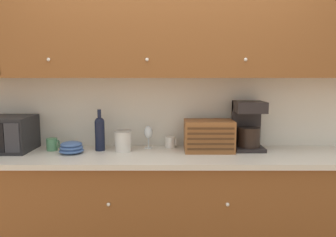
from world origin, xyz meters
The scene contains 13 objects.
wall_back centered at (0.00, 0.03, 1.30)m, with size 5.74×0.06×2.60m.
counter_unit centered at (0.00, -0.30, 0.47)m, with size 3.36×0.63×0.94m.
backsplash_panel centered at (0.00, -0.01, 1.23)m, with size 3.34×0.01×0.59m.
upper_cabinets centered at (0.16, -0.17, 1.90)m, with size 3.34×0.36×0.75m.
microwave centered at (-1.36, -0.21, 1.08)m, with size 0.51×0.37×0.28m.
mug_blue_second centered at (-0.94, -0.19, 0.99)m, with size 0.10×0.09×0.10m.
bowl_stack_on_counter centered at (-0.76, -0.30, 0.98)m, with size 0.19×0.19×0.09m.
wine_bottle centered at (-0.55, -0.19, 1.09)m, with size 0.08×0.08×0.34m.
storage_canister centered at (-0.36, -0.23, 1.03)m, with size 0.14×0.14×0.17m.
wine_glass centered at (-0.16, -0.11, 1.07)m, with size 0.07×0.07×0.19m.
mug centered at (0.02, -0.09, 0.99)m, with size 0.10×0.08×0.09m.
bread_box centered at (0.33, -0.22, 1.06)m, with size 0.39×0.26×0.25m.
coffee_maker centered at (0.66, -0.15, 1.14)m, with size 0.24×0.25×0.40m.
Camera 1 is at (-0.00, -2.80, 1.55)m, focal length 35.00 mm.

